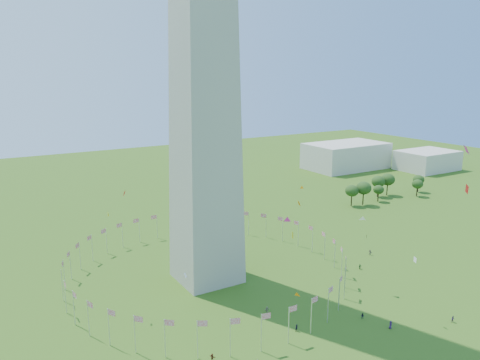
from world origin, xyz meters
name	(u,v)px	position (x,y,z in m)	size (l,w,h in m)	color
flag_ring	(207,264)	(0.00, 50.00, 4.50)	(80.24, 80.24, 9.00)	silver
gov_building_east_a	(346,156)	(150.00, 150.00, 8.00)	(50.00, 30.00, 16.00)	beige
gov_building_east_b	(427,160)	(190.00, 120.00, 6.00)	(35.00, 25.00, 12.00)	beige
crowd	(338,343)	(8.75, 3.42, 0.86)	(98.53, 67.60, 1.94)	gray
kites_aloft	(308,232)	(11.61, 18.46, 21.91)	(104.43, 65.66, 41.84)	white
tree_line_east	(382,189)	(112.38, 85.71, 4.91)	(52.99, 15.39, 10.80)	#2E551C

